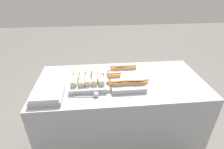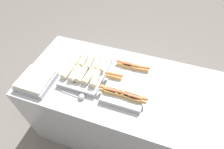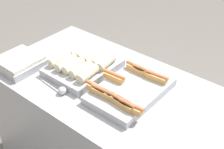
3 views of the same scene
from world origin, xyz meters
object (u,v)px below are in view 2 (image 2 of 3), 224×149
(tray_side_front, at_px, (36,81))
(serving_spoon_far, at_px, (103,55))
(tray_wraps, at_px, (86,70))
(tray_hotdogs, at_px, (127,83))
(serving_spoon_near, at_px, (80,96))

(tray_side_front, height_order, serving_spoon_far, tray_side_front)
(tray_wraps, bearing_deg, serving_spoon_far, 76.18)
(tray_hotdogs, xyz_separation_m, serving_spoon_near, (-0.32, -0.25, -0.01))
(tray_hotdogs, distance_m, tray_wraps, 0.38)
(tray_hotdogs, distance_m, tray_side_front, 0.78)
(tray_side_front, distance_m, serving_spoon_far, 0.65)
(tray_side_front, bearing_deg, tray_hotdogs, 17.18)
(tray_hotdogs, height_order, tray_wraps, tray_wraps)
(tray_wraps, xyz_separation_m, tray_side_front, (-0.36, -0.24, -0.01))
(serving_spoon_near, height_order, serving_spoon_far, same)
(tray_wraps, height_order, tray_side_front, tray_wraps)
(tray_side_front, xyz_separation_m, serving_spoon_far, (0.42, 0.49, -0.01))
(tray_hotdogs, bearing_deg, serving_spoon_far, 140.67)
(serving_spoon_far, bearing_deg, tray_hotdogs, -39.33)
(serving_spoon_far, bearing_deg, tray_side_front, -130.56)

